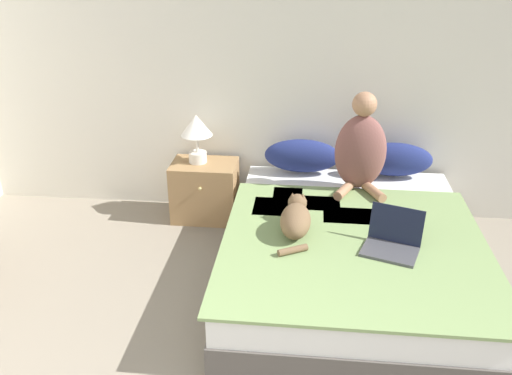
{
  "coord_description": "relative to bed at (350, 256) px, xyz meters",
  "views": [
    {
      "loc": [
        0.29,
        -0.57,
        2.21
      ],
      "look_at": [
        -0.03,
        2.47,
        0.79
      ],
      "focal_mm": 38.0,
      "sensor_mm": 36.0,
      "label": 1
    }
  ],
  "objects": [
    {
      "name": "pillow_near",
      "position": [
        -0.37,
        0.92,
        0.36
      ],
      "size": [
        0.61,
        0.21,
        0.28
      ],
      "color": "navy",
      "rests_on": "bed"
    },
    {
      "name": "bed",
      "position": [
        0.0,
        0.0,
        0.0
      ],
      "size": [
        1.69,
        2.09,
        0.44
      ],
      "color": "#4C4742",
      "rests_on": "ground_plane"
    },
    {
      "name": "table_lamp",
      "position": [
        -1.23,
        0.88,
        0.56
      ],
      "size": [
        0.26,
        0.26,
        0.41
      ],
      "color": "beige",
      "rests_on": "nightstand"
    },
    {
      "name": "person_sitting",
      "position": [
        0.07,
        0.65,
        0.54
      ],
      "size": [
        0.39,
        0.38,
        0.75
      ],
      "color": "brown",
      "rests_on": "bed"
    },
    {
      "name": "wall_back",
      "position": [
        -0.6,
        1.12,
        1.06
      ],
      "size": [
        6.12,
        0.05,
        2.55
      ],
      "color": "beige",
      "rests_on": "ground_plane"
    },
    {
      "name": "nightstand",
      "position": [
        -1.17,
        0.86,
        0.03
      ],
      "size": [
        0.54,
        0.4,
        0.5
      ],
      "color": "#937047",
      "rests_on": "ground_plane"
    },
    {
      "name": "laptop_open",
      "position": [
        0.22,
        -0.25,
        0.27
      ],
      "size": [
        0.4,
        0.38,
        0.25
      ],
      "rotation": [
        0.0,
        0.0,
        -0.33
      ],
      "color": "#424247",
      "rests_on": "bed"
    },
    {
      "name": "pillow_far",
      "position": [
        0.37,
        0.92,
        0.36
      ],
      "size": [
        0.61,
        0.21,
        0.28
      ],
      "color": "navy",
      "rests_on": "bed"
    },
    {
      "name": "cat_tabby",
      "position": [
        -0.38,
        -0.1,
        0.32
      ],
      "size": [
        0.21,
        0.56,
        0.2
      ],
      "rotation": [
        0.0,
        0.0,
        1.55
      ],
      "color": "brown",
      "rests_on": "bed"
    }
  ]
}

